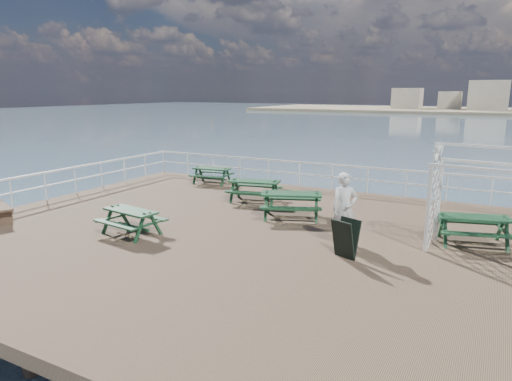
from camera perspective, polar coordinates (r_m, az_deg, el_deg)
The scene contains 10 objects.
ground at distance 13.18m, azimuth -0.37°, elevation -6.15°, with size 18.00×14.00×0.30m, color brown.
railing at distance 15.17m, azimuth 4.03°, elevation 0.30°, with size 17.77×13.76×1.10m.
picnic_table_a at distance 20.26m, azimuth -5.55°, elevation 2.29°, with size 1.79×1.51×0.80m.
picnic_table_b at distance 16.88m, azimuth -0.20°, elevation 0.54°, with size 2.13×1.86×0.90m.
picnic_table_c at distance 14.73m, azimuth 4.46°, elevation -1.16°, with size 2.36×2.15×0.93m.
picnic_table_d at distance 13.51m, azimuth -15.37°, elevation -3.15°, with size 1.85×1.57×0.82m.
picnic_table_e at distance 13.50m, azimuth 25.56°, elevation -3.80°, with size 2.12×1.88×0.88m.
trellis_arbor at distance 12.60m, azimuth 25.84°, elevation -1.80°, with size 2.33×1.41×2.75m.
sandwich_board at distance 11.44m, azimuth 11.12°, elevation -5.97°, with size 0.72×0.63×0.99m.
person at distance 12.34m, azimuth 11.00°, elevation -2.25°, with size 0.71×0.46×1.94m, color silver.
Camera 1 is at (5.98, -10.97, 4.04)m, focal length 32.00 mm.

